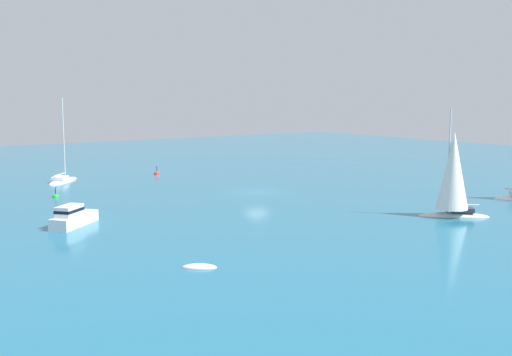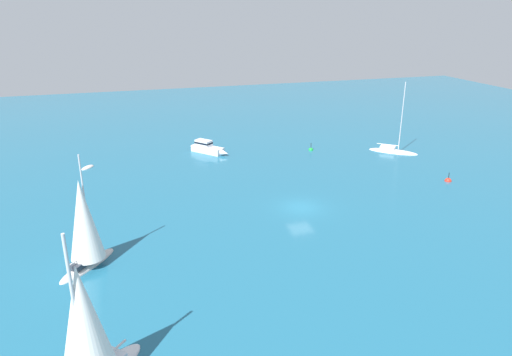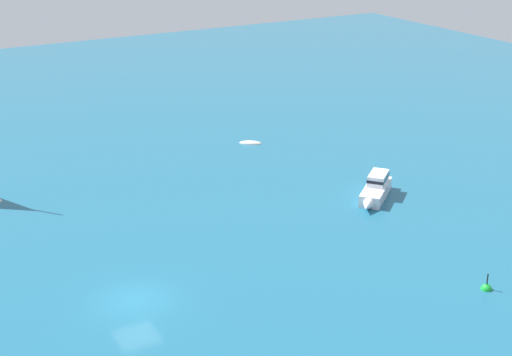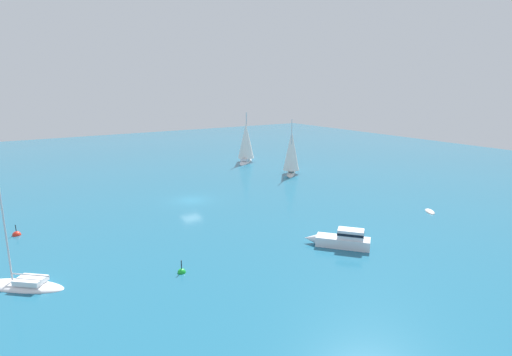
{
  "view_description": "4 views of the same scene",
  "coord_description": "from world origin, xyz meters",
  "px_view_note": "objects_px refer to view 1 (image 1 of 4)",
  "views": [
    {
      "loc": [
        53.67,
        -38.61,
        10.49
      ],
      "look_at": [
        4.15,
        -3.12,
        2.24
      ],
      "focal_mm": 42.95,
      "sensor_mm": 36.0,
      "label": 1
    },
    {
      "loc": [
        17.75,
        41.71,
        19.98
      ],
      "look_at": [
        2.41,
        -8.42,
        0.6
      ],
      "focal_mm": 32.67,
      "sensor_mm": 36.0,
      "label": 2
    },
    {
      "loc": [
        -37.12,
        12.87,
        22.77
      ],
      "look_at": [
        8.77,
        -13.26,
        2.25
      ],
      "focal_mm": 52.57,
      "sensor_mm": 36.0,
      "label": 3
    },
    {
      "loc": [
        -20.76,
        -47.75,
        14.89
      ],
      "look_at": [
        9.43,
        -1.23,
        2.09
      ],
      "focal_mm": 28.38,
      "sensor_mm": 36.0,
      "label": 4
    }
  ],
  "objects_px": {
    "mooring_buoy": "(157,174)",
    "skiff": "(199,268)",
    "sloop": "(63,181)",
    "cabin_cruiser": "(75,217)",
    "sloop_1": "(453,177)",
    "channel_buoy": "(56,197)"
  },
  "relations": [
    {
      "from": "sloop",
      "to": "skiff",
      "type": "bearing_deg",
      "value": -146.03
    },
    {
      "from": "sloop_1",
      "to": "skiff",
      "type": "xyz_separation_m",
      "value": [
        0.94,
        -25.93,
        -3.53
      ]
    },
    {
      "from": "mooring_buoy",
      "to": "skiff",
      "type": "bearing_deg",
      "value": -23.27
    },
    {
      "from": "cabin_cruiser",
      "to": "channel_buoy",
      "type": "bearing_deg",
      "value": 38.21
    },
    {
      "from": "sloop",
      "to": "mooring_buoy",
      "type": "relative_size",
      "value": 6.99
    },
    {
      "from": "sloop_1",
      "to": "mooring_buoy",
      "type": "distance_m",
      "value": 42.08
    },
    {
      "from": "cabin_cruiser",
      "to": "sloop",
      "type": "bearing_deg",
      "value": 33.94
    },
    {
      "from": "sloop",
      "to": "channel_buoy",
      "type": "height_order",
      "value": "sloop"
    },
    {
      "from": "mooring_buoy",
      "to": "cabin_cruiser",
      "type": "bearing_deg",
      "value": -38.15
    },
    {
      "from": "sloop",
      "to": "cabin_cruiser",
      "type": "relative_size",
      "value": 1.91
    },
    {
      "from": "sloop_1",
      "to": "mooring_buoy",
      "type": "relative_size",
      "value": 6.48
    },
    {
      "from": "sloop_1",
      "to": "skiff",
      "type": "distance_m",
      "value": 26.19
    },
    {
      "from": "cabin_cruiser",
      "to": "channel_buoy",
      "type": "xyz_separation_m",
      "value": [
        -14.83,
        3.14,
        -0.71
      ]
    },
    {
      "from": "sloop_1",
      "to": "cabin_cruiser",
      "type": "xyz_separation_m",
      "value": [
        -15.6,
        -27.91,
        -2.81
      ]
    },
    {
      "from": "sloop",
      "to": "mooring_buoy",
      "type": "distance_m",
      "value": 12.58
    },
    {
      "from": "cabin_cruiser",
      "to": "mooring_buoy",
      "type": "xyz_separation_m",
      "value": [
        -25.6,
        20.1,
        -0.71
      ]
    },
    {
      "from": "sloop",
      "to": "cabin_cruiser",
      "type": "distance_m",
      "value": 26.95
    },
    {
      "from": "cabin_cruiser",
      "to": "mooring_buoy",
      "type": "distance_m",
      "value": 32.56
    },
    {
      "from": "channel_buoy",
      "to": "cabin_cruiser",
      "type": "bearing_deg",
      "value": -11.95
    },
    {
      "from": "skiff",
      "to": "channel_buoy",
      "type": "height_order",
      "value": "channel_buoy"
    },
    {
      "from": "skiff",
      "to": "mooring_buoy",
      "type": "bearing_deg",
      "value": -75.55
    },
    {
      "from": "channel_buoy",
      "to": "mooring_buoy",
      "type": "height_order",
      "value": "mooring_buoy"
    }
  ]
}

